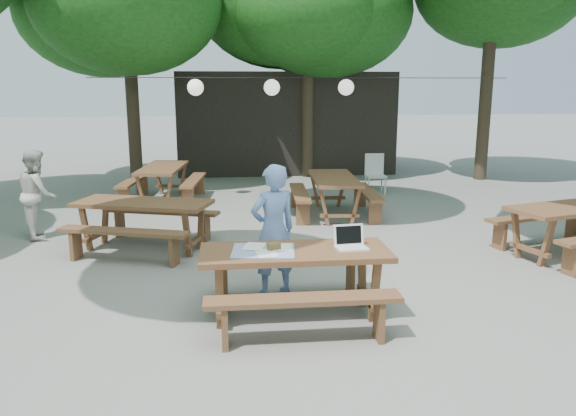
# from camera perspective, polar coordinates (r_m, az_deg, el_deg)

# --- Properties ---
(ground) EXTENTS (80.00, 80.00, 0.00)m
(ground) POSITION_cam_1_polar(r_m,az_deg,el_deg) (6.69, 4.38, -9.16)
(ground) COLOR slate
(ground) RESTS_ON ground
(pavilion) EXTENTS (6.00, 3.00, 2.80)m
(pavilion) POSITION_cam_1_polar(r_m,az_deg,el_deg) (16.73, -0.46, 8.80)
(pavilion) COLOR black
(pavilion) RESTS_ON ground
(main_picnic_table) EXTENTS (2.00, 1.58, 0.75)m
(main_picnic_table) POSITION_cam_1_polar(r_m,az_deg,el_deg) (6.05, 0.72, -7.57)
(main_picnic_table) COLOR brown
(main_picnic_table) RESTS_ON ground
(picnic_table_nw) EXTENTS (2.29, 2.09, 0.75)m
(picnic_table_nw) POSITION_cam_1_polar(r_m,az_deg,el_deg) (8.74, -14.42, -1.66)
(picnic_table_nw) COLOR brown
(picnic_table_nw) RESTS_ON ground
(picnic_table_ne) EXTENTS (2.26, 2.04, 0.75)m
(picnic_table_ne) POSITION_cam_1_polar(r_m,az_deg,el_deg) (9.16, 27.00, -2.00)
(picnic_table_ne) COLOR brown
(picnic_table_ne) RESTS_ON ground
(picnic_table_far_w) EXTENTS (1.76, 2.07, 0.75)m
(picnic_table_far_w) POSITION_cam_1_polar(r_m,az_deg,el_deg) (12.36, -12.56, 2.49)
(picnic_table_far_w) COLOR brown
(picnic_table_far_w) RESTS_ON ground
(picnic_table_far_e) EXTENTS (1.68, 2.04, 0.75)m
(picnic_table_far_e) POSITION_cam_1_polar(r_m,az_deg,el_deg) (10.74, 4.66, 1.28)
(picnic_table_far_e) COLOR brown
(picnic_table_far_e) RESTS_ON ground
(woman) EXTENTS (0.67, 0.56, 1.57)m
(woman) POSITION_cam_1_polar(r_m,az_deg,el_deg) (6.58, -1.51, -2.29)
(woman) COLOR #7C9BE2
(woman) RESTS_ON ground
(second_person) EXTENTS (0.75, 0.85, 1.45)m
(second_person) POSITION_cam_1_polar(r_m,az_deg,el_deg) (9.98, -24.11, 1.34)
(second_person) COLOR silver
(second_person) RESTS_ON ground
(plastic_chair) EXTENTS (0.46, 0.46, 0.90)m
(plastic_chair) POSITION_cam_1_polar(r_m,az_deg,el_deg) (13.11, 8.86, 2.62)
(plastic_chair) COLOR silver
(plastic_chair) RESTS_ON ground
(laptop) EXTENTS (0.35, 0.29, 0.24)m
(laptop) POSITION_cam_1_polar(r_m,az_deg,el_deg) (6.04, 6.34, -3.45)
(laptop) COLOR white
(laptop) RESTS_ON main_picnic_table
(tabletop_clutter) EXTENTS (0.70, 0.62, 0.08)m
(tabletop_clutter) POSITION_cam_1_polar(r_m,az_deg,el_deg) (5.91, -2.30, -4.24)
(tabletop_clutter) COLOR #3359AE
(tabletop_clutter) RESTS_ON main_picnic_table
(paper_lanterns) EXTENTS (9.00, 0.34, 0.38)m
(paper_lanterns) POSITION_cam_1_polar(r_m,az_deg,el_deg) (12.15, -1.59, 12.17)
(paper_lanterns) COLOR black
(paper_lanterns) RESTS_ON ground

